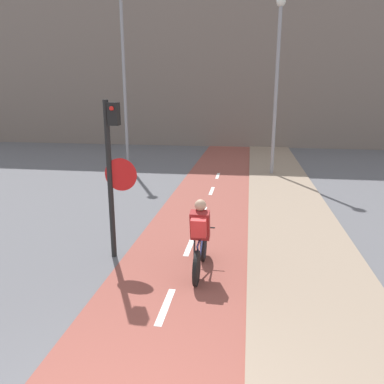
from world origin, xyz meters
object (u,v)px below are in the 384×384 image
cyclist_near (200,239)px  traffic_light_pole (113,164)px  street_lamp_far (124,65)px  street_lamp_sidewalk (277,71)px

cyclist_near → traffic_light_pole: bearing=165.4°
street_lamp_far → street_lamp_sidewalk: 6.75m
traffic_light_pole → cyclist_near: 2.30m
traffic_light_pole → cyclist_near: (1.83, -0.48, -1.31)m
street_lamp_far → cyclist_near: street_lamp_far is taller
street_lamp_far → cyclist_near: (4.83, -10.35, -3.86)m
street_lamp_far → street_lamp_sidewalk: (6.68, -0.90, -0.34)m
street_lamp_far → street_lamp_sidewalk: size_ratio=1.09×
traffic_light_pole → street_lamp_sidewalk: street_lamp_sidewalk is taller
street_lamp_far → cyclist_near: bearing=-65.0°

